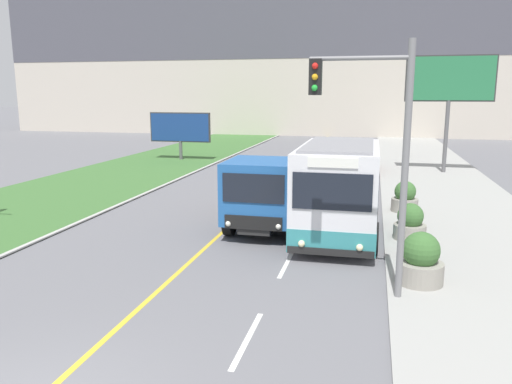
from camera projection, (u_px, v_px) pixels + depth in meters
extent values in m
cube|color=silver|center=(247.00, 339.00, 9.87)|extent=(0.12, 2.40, 0.01)
cube|color=silver|center=(287.00, 264.00, 14.26)|extent=(0.12, 2.40, 0.01)
cube|color=silver|center=(307.00, 223.00, 18.66)|extent=(0.12, 2.40, 0.01)
cube|color=silver|center=(320.00, 199.00, 23.05)|extent=(0.12, 2.40, 0.01)
cube|color=silver|center=(329.00, 182.00, 27.44)|extent=(0.12, 2.40, 0.01)
cube|color=silver|center=(335.00, 170.00, 31.84)|extent=(0.12, 2.40, 0.01)
cube|color=silver|center=(340.00, 160.00, 36.23)|extent=(0.12, 2.40, 0.01)
cube|color=silver|center=(344.00, 153.00, 40.62)|extent=(0.12, 2.40, 0.01)
cube|color=silver|center=(347.00, 147.00, 45.02)|extent=(0.12, 2.40, 0.01)
cube|color=silver|center=(349.00, 143.00, 49.41)|extent=(0.12, 2.40, 0.01)
cube|color=beige|center=(333.00, 27.00, 57.67)|extent=(80.00, 8.00, 24.68)
cube|color=#4C4C56|center=(331.00, 16.00, 53.71)|extent=(80.00, 0.04, 8.64)
cube|color=silver|center=(338.00, 189.00, 16.49)|extent=(2.50, 5.50, 2.83)
cube|color=teal|center=(337.00, 220.00, 16.69)|extent=(2.52, 5.52, 0.70)
cube|color=black|center=(339.00, 176.00, 16.40)|extent=(2.53, 5.06, 0.99)
cube|color=gray|center=(340.00, 145.00, 16.20)|extent=(2.13, 4.95, 0.08)
cube|color=black|center=(332.00, 192.00, 13.76)|extent=(2.20, 0.04, 1.04)
cube|color=black|center=(330.00, 252.00, 14.09)|extent=(2.45, 0.06, 0.20)
sphere|color=#F4EAB2|center=(302.00, 244.00, 14.22)|extent=(0.20, 0.20, 0.20)
sphere|color=#F4EAB2|center=(360.00, 248.00, 13.86)|extent=(0.20, 0.20, 0.20)
cube|color=white|center=(333.00, 163.00, 13.60)|extent=(1.38, 0.04, 0.28)
cylinder|color=black|center=(295.00, 234.00, 15.51)|extent=(0.28, 1.00, 1.00)
cylinder|color=black|center=(373.00, 239.00, 14.98)|extent=(0.28, 1.00, 1.00)
cylinder|color=black|center=(309.00, 210.00, 18.66)|extent=(0.28, 1.00, 1.00)
cylinder|color=black|center=(374.00, 213.00, 18.13)|extent=(0.28, 1.00, 1.00)
cube|color=black|center=(273.00, 210.00, 18.82)|extent=(1.05, 6.25, 0.20)
cube|color=#235BA3|center=(262.00, 190.00, 16.83)|extent=(2.33, 2.54, 2.04)
cube|color=black|center=(253.00, 188.00, 15.54)|extent=(1.98, 0.04, 0.92)
cube|color=black|center=(253.00, 223.00, 15.74)|extent=(1.87, 0.06, 0.44)
sphere|color=silver|center=(228.00, 224.00, 15.93)|extent=(0.18, 0.18, 0.18)
sphere|color=silver|center=(278.00, 227.00, 15.57)|extent=(0.18, 0.18, 0.18)
cube|color=#994C19|center=(279.00, 199.00, 20.13)|extent=(2.22, 3.46, 0.12)
cube|color=#994C19|center=(254.00, 185.00, 20.26)|extent=(0.12, 3.46, 1.17)
cube|color=#994C19|center=(306.00, 187.00, 19.79)|extent=(0.12, 3.46, 1.17)
cube|color=#994C19|center=(271.00, 194.00, 18.43)|extent=(2.22, 0.12, 1.17)
cube|color=#994C19|center=(287.00, 179.00, 21.62)|extent=(2.22, 0.12, 1.17)
cube|color=#994C19|center=(271.00, 175.00, 18.29)|extent=(2.22, 0.12, 0.24)
cylinder|color=black|center=(230.00, 220.00, 17.03)|extent=(0.30, 1.04, 1.04)
cylinder|color=black|center=(292.00, 224.00, 16.55)|extent=(0.30, 1.04, 1.04)
cylinder|color=black|center=(255.00, 199.00, 20.55)|extent=(0.30, 1.04, 1.04)
cylinder|color=black|center=(306.00, 201.00, 20.07)|extent=(0.30, 1.04, 1.04)
cube|color=maroon|center=(357.00, 164.00, 30.94)|extent=(1.80, 4.30, 0.61)
cube|color=black|center=(357.00, 154.00, 30.92)|extent=(1.53, 2.37, 0.65)
cylinder|color=black|center=(342.00, 169.00, 29.93)|extent=(0.18, 0.62, 0.62)
cylinder|color=black|center=(370.00, 170.00, 29.57)|extent=(0.18, 0.62, 0.62)
cylinder|color=black|center=(344.00, 164.00, 32.39)|extent=(0.18, 0.62, 0.62)
cylinder|color=black|center=(370.00, 164.00, 32.03)|extent=(0.18, 0.62, 0.62)
cylinder|color=slate|center=(405.00, 175.00, 11.22)|extent=(0.16, 0.16, 5.95)
cylinder|color=slate|center=(360.00, 58.00, 10.96)|extent=(2.20, 0.10, 0.10)
cube|color=black|center=(315.00, 77.00, 11.26)|extent=(0.28, 0.24, 0.80)
sphere|color=red|center=(315.00, 66.00, 11.08)|extent=(0.14, 0.14, 0.14)
sphere|color=orange|center=(315.00, 77.00, 11.13)|extent=(0.14, 0.14, 0.14)
sphere|color=green|center=(315.00, 88.00, 11.18)|extent=(0.14, 0.14, 0.14)
cylinder|color=#59595B|center=(446.00, 137.00, 29.99)|extent=(0.24, 0.24, 4.39)
cube|color=#333333|center=(450.00, 78.00, 29.32)|extent=(5.08, 0.20, 2.69)
cube|color=#287547|center=(450.00, 78.00, 29.21)|extent=(4.92, 0.02, 2.53)
cylinder|color=#59595B|center=(181.00, 150.00, 36.54)|extent=(0.24, 0.24, 1.39)
cube|color=#333333|center=(180.00, 127.00, 36.22)|extent=(4.57, 0.20, 2.13)
cube|color=navy|center=(180.00, 127.00, 36.11)|extent=(4.41, 0.02, 1.97)
cylinder|color=gray|center=(420.00, 272.00, 12.56)|extent=(1.16, 1.16, 0.54)
sphere|color=#3D6B33|center=(421.00, 250.00, 12.45)|extent=(0.93, 0.93, 0.93)
cylinder|color=gray|center=(410.00, 232.00, 16.41)|extent=(1.05, 1.05, 0.48)
sphere|color=#3D6B33|center=(410.00, 216.00, 16.30)|extent=(0.84, 0.84, 0.84)
cylinder|color=gray|center=(404.00, 205.00, 20.23)|extent=(1.06, 1.06, 0.52)
sphere|color=#3D6B33|center=(405.00, 191.00, 20.12)|extent=(0.85, 0.85, 0.85)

